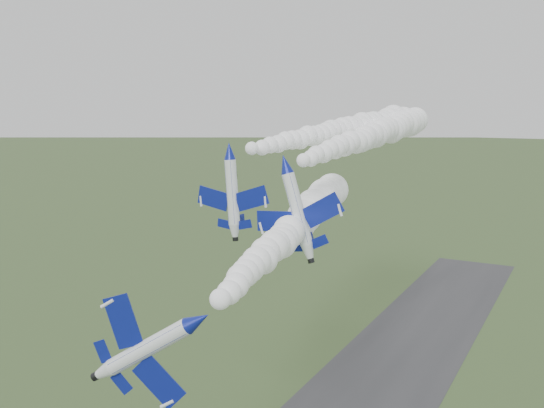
{
  "coord_description": "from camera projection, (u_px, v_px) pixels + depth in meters",
  "views": [
    {
      "loc": [
        32.69,
        -44.21,
        51.3
      ],
      "look_at": [
        1.11,
        14.55,
        40.48
      ],
      "focal_mm": 40.0,
      "sensor_mm": 36.0,
      "label": 1
    }
  ],
  "objects": [
    {
      "name": "jet_lead",
      "position": [
        198.0,
        321.0,
        45.0
      ],
      "size": [
        5.51,
        11.56,
        8.21
      ],
      "rotation": [
        0.0,
        1.02,
        0.24
      ],
      "color": "white"
    },
    {
      "name": "jet_pair_left",
      "position": [
        229.0,
        151.0,
        76.06
      ],
      "size": [
        10.46,
        12.6,
        3.14
      ],
      "rotation": [
        0.0,
        -0.07,
        -0.03
      ],
      "color": "white"
    },
    {
      "name": "smoke_trail_jet_pair_right",
      "position": [
        374.0,
        135.0,
        106.84
      ],
      "size": [
        11.76,
        72.72,
        5.78
      ],
      "primitive_type": null,
      "rotation": [
        0.0,
        0.0,
        0.08
      ],
      "color": "white"
    },
    {
      "name": "smoke_trail_jet_pair_left",
      "position": [
        346.0,
        129.0,
        107.64
      ],
      "size": [
        7.16,
        68.68,
        5.4
      ],
      "primitive_type": null,
      "rotation": [
        0.0,
        0.0,
        -0.03
      ],
      "color": "white"
    },
    {
      "name": "smoke_trail_jet_lead",
      "position": [
        293.0,
        228.0,
        73.7
      ],
      "size": [
        18.48,
        55.31,
        5.31
      ],
      "primitive_type": null,
      "rotation": [
        0.0,
        0.0,
        0.24
      ],
      "color": "white"
    },
    {
      "name": "jet_pair_right",
      "position": [
        285.0,
        164.0,
        71.91
      ],
      "size": [
        10.83,
        13.45,
        4.21
      ],
      "rotation": [
        0.0,
        -0.29,
        0.08
      ],
      "color": "white"
    }
  ]
}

